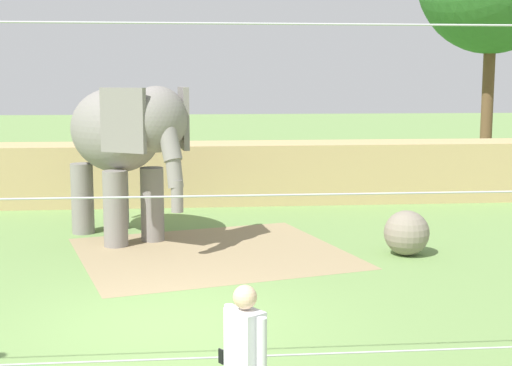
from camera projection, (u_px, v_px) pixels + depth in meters
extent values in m
plane|color=#6B8E4C|center=(170.00, 323.00, 10.55)|extent=(120.00, 120.00, 0.00)
cube|color=#937F5B|center=(212.00, 253.00, 14.75)|extent=(6.20, 5.87, 0.01)
cube|color=tan|center=(178.00, 173.00, 20.59)|extent=(36.00, 1.80, 1.67)
cylinder|color=gray|center=(152.00, 204.00, 15.77)|extent=(0.50, 0.50, 1.60)
cylinder|color=gray|center=(115.00, 209.00, 15.24)|extent=(0.50, 0.50, 1.60)
cylinder|color=gray|center=(118.00, 195.00, 17.05)|extent=(0.50, 0.50, 1.60)
cylinder|color=gray|center=(82.00, 198.00, 16.52)|extent=(0.50, 0.50, 1.60)
ellipsoid|color=gray|center=(115.00, 130.00, 15.92)|extent=(2.93, 3.36, 1.83)
ellipsoid|color=gray|center=(157.00, 119.00, 14.41)|extent=(1.66, 1.62, 1.32)
cube|color=gray|center=(184.00, 118.00, 14.91)|extent=(0.24, 1.03, 1.25)
cube|color=gray|center=(123.00, 120.00, 14.09)|extent=(0.92, 0.65, 1.25)
cylinder|color=gray|center=(170.00, 145.00, 14.09)|extent=(0.61, 0.67, 0.71)
cylinder|color=gray|center=(174.00, 171.00, 14.06)|extent=(0.47, 0.50, 0.67)
cylinder|color=gray|center=(177.00, 196.00, 14.05)|extent=(0.32, 0.32, 0.63)
cylinder|color=gray|center=(83.00, 131.00, 17.23)|extent=(0.28, 0.35, 0.91)
sphere|color=gray|center=(407.00, 233.00, 14.52)|extent=(0.90, 0.90, 0.90)
cylinder|color=#B7B7BC|center=(161.00, 359.00, 7.22)|extent=(9.94, 0.02, 0.02)
cylinder|color=#B7B7BC|center=(158.00, 197.00, 6.98)|extent=(9.94, 0.02, 0.02)
cylinder|color=#B7B7BC|center=(154.00, 23.00, 6.75)|extent=(9.94, 0.02, 0.02)
cube|color=silver|center=(245.00, 340.00, 6.62)|extent=(0.38, 0.42, 0.56)
sphere|color=beige|center=(245.00, 297.00, 6.56)|extent=(0.22, 0.22, 0.22)
cylinder|color=silver|center=(262.00, 347.00, 6.44)|extent=(0.12, 0.12, 0.54)
cylinder|color=silver|center=(229.00, 333.00, 6.81)|extent=(0.12, 0.12, 0.54)
cube|color=black|center=(221.00, 356.00, 6.80)|extent=(0.05, 0.07, 0.14)
cylinder|color=brown|center=(487.00, 105.00, 27.61)|extent=(0.44, 0.44, 4.94)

